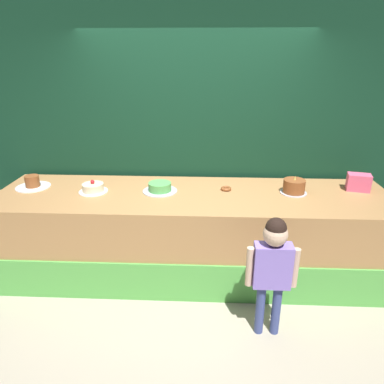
# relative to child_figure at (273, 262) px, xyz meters

# --- Properties ---
(ground_plane) EXTENTS (12.00, 12.00, 0.00)m
(ground_plane) POSITION_rel_child_figure_xyz_m (-0.68, 0.38, -0.70)
(ground_plane) COLOR #ADA38E
(stage_platform) EXTENTS (4.06, 1.09, 0.91)m
(stage_platform) POSITION_rel_child_figure_xyz_m (-0.68, 0.91, -0.25)
(stage_platform) COLOR #B27F4C
(stage_platform) RESTS_ON ground_plane
(curtain_backdrop) EXTENTS (4.84, 0.08, 2.78)m
(curtain_backdrop) POSITION_rel_child_figure_xyz_m (-0.68, 1.55, 0.68)
(curtain_backdrop) COLOR #113823
(curtain_backdrop) RESTS_ON ground_plane
(child_figure) EXTENTS (0.42, 0.19, 1.09)m
(child_figure) POSITION_rel_child_figure_xyz_m (0.00, 0.00, 0.00)
(child_figure) COLOR #3F4C8C
(child_figure) RESTS_ON ground_plane
(pink_box) EXTENTS (0.25, 0.19, 0.18)m
(pink_box) POSITION_rel_child_figure_xyz_m (1.05, 1.10, 0.30)
(pink_box) COLOR #F35D86
(pink_box) RESTS_ON stage_platform
(donut) EXTENTS (0.11, 0.11, 0.03)m
(donut) POSITION_rel_child_figure_xyz_m (-0.33, 1.04, 0.22)
(donut) COLOR brown
(donut) RESTS_ON stage_platform
(cake_far_left) EXTENTS (0.36, 0.36, 0.13)m
(cake_far_left) POSITION_rel_child_figure_xyz_m (-2.41, 1.03, 0.26)
(cake_far_left) COLOR white
(cake_far_left) RESTS_ON stage_platform
(cake_center_left) EXTENTS (0.30, 0.30, 0.13)m
(cake_center_left) POSITION_rel_child_figure_xyz_m (-1.72, 0.92, 0.25)
(cake_center_left) COLOR white
(cake_center_left) RESTS_ON stage_platform
(cake_center_right) EXTENTS (0.36, 0.36, 0.10)m
(cake_center_right) POSITION_rel_child_figure_xyz_m (-1.02, 0.97, 0.25)
(cake_center_right) COLOR silver
(cake_center_right) RESTS_ON stage_platform
(cake_far_right) EXTENTS (0.27, 0.27, 0.19)m
(cake_far_right) POSITION_rel_child_figure_xyz_m (0.36, 0.98, 0.28)
(cake_far_right) COLOR silver
(cake_far_right) RESTS_ON stage_platform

